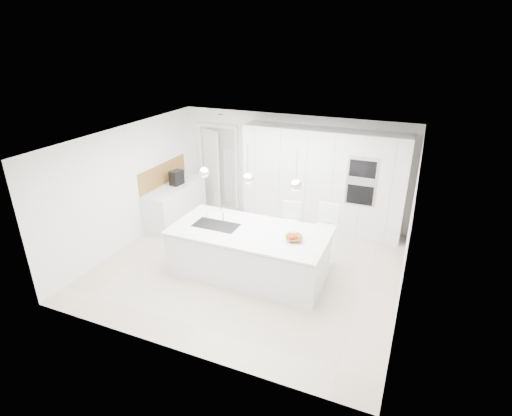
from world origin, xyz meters
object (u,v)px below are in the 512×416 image
at_px(espresso_machine, 177,178).
at_px(bar_stool_right, 325,236).
at_px(island_base, 248,254).
at_px(fruit_bowl, 294,238).
at_px(bar_stool_left, 289,230).

xyz_separation_m(espresso_machine, bar_stool_right, (3.73, -0.67, -0.46)).
bearing_deg(bar_stool_right, island_base, -143.93).
height_order(fruit_bowl, bar_stool_left, bar_stool_left).
height_order(espresso_machine, bar_stool_left, espresso_machine).
bearing_deg(island_base, fruit_bowl, -0.40).
bearing_deg(bar_stool_right, bar_stool_left, 171.67).
bearing_deg(fruit_bowl, espresso_machine, 154.81).
xyz_separation_m(fruit_bowl, espresso_machine, (-3.39, 1.59, 0.13)).
height_order(fruit_bowl, espresso_machine, espresso_machine).
relative_size(fruit_bowl, espresso_machine, 0.88).
height_order(island_base, bar_stool_right, bar_stool_right).
bearing_deg(island_base, bar_stool_right, 37.53).
distance_m(island_base, espresso_machine, 3.05).
distance_m(fruit_bowl, bar_stool_left, 1.16).
xyz_separation_m(fruit_bowl, bar_stool_right, (0.34, 0.93, -0.33)).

